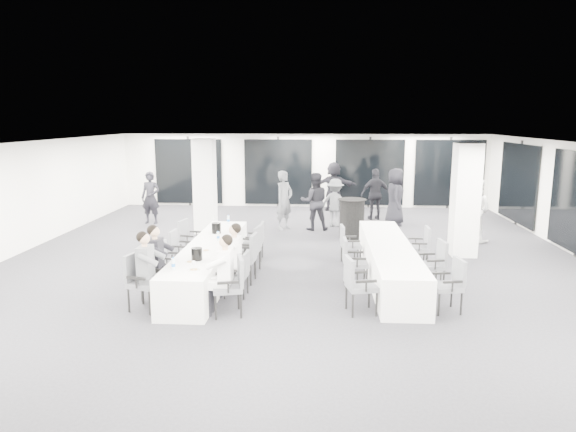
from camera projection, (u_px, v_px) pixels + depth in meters
name	position (u px, v px, depth m)	size (l,w,h in m)	color
room	(330.00, 199.00, 12.96)	(14.04, 16.04, 2.84)	#25252B
column_left	(205.00, 186.00, 15.23)	(0.60, 0.60, 2.80)	white
column_right	(465.00, 200.00, 12.65)	(0.60, 0.60, 2.80)	white
banquet_table_main	(209.00, 262.00, 10.95)	(0.90, 5.00, 0.75)	white
banquet_table_side	(389.00, 261.00, 10.99)	(0.90, 5.00, 0.75)	white
cocktail_table	(352.00, 218.00, 14.71)	(0.81, 0.81, 1.12)	black
chair_main_left_near	(141.00, 278.00, 9.16)	(0.63, 0.66, 1.02)	#595B61
chair_main_left_second	(151.00, 271.00, 9.71)	(0.52, 0.57, 0.94)	#595B61
chair_main_left_mid	(168.00, 259.00, 10.73)	(0.48, 0.52, 0.86)	#595B61
chair_main_left_fourth	(179.00, 247.00, 11.63)	(0.49, 0.54, 0.90)	#595B61
chair_main_left_far	(189.00, 237.00, 12.48)	(0.58, 0.61, 0.96)	#595B61
chair_main_right_near	(232.00, 282.00, 8.91)	(0.63, 0.66, 1.03)	#595B61
chair_main_right_second	(240.00, 271.00, 9.83)	(0.48, 0.52, 0.88)	#595B61
chair_main_right_mid	(247.00, 255.00, 10.68)	(0.57, 0.62, 1.03)	#595B61
chair_main_right_fourth	(252.00, 246.00, 11.40)	(0.59, 0.63, 1.04)	#595B61
chair_main_right_far	(257.00, 238.00, 12.41)	(0.47, 0.52, 0.92)	#595B61
chair_side_left_near	(357.00, 282.00, 8.97)	(0.60, 0.64, 1.01)	#595B61
chair_side_left_mid	(352.00, 259.00, 10.46)	(0.51, 0.57, 0.98)	#595B61
chair_side_left_far	(348.00, 242.00, 12.06)	(0.51, 0.55, 0.92)	#595B61
chair_side_right_near	(451.00, 282.00, 9.05)	(0.56, 0.60, 0.96)	#595B61
chair_side_right_mid	(435.00, 261.00, 10.33)	(0.56, 0.60, 0.98)	#595B61
chair_side_right_far	(421.00, 244.00, 11.75)	(0.49, 0.55, 0.95)	#595B61
seated_guest_a	(149.00, 266.00, 9.08)	(0.50, 0.38, 1.44)	#56595D
seated_guest_b	(159.00, 257.00, 9.64)	(0.50, 0.38, 1.44)	black
seated_guest_c	(222.00, 270.00, 8.85)	(0.50, 0.38, 1.44)	white
seated_guest_d	(231.00, 255.00, 9.79)	(0.50, 0.38, 1.44)	white
standing_guest_a	(284.00, 196.00, 15.76)	(0.75, 0.60, 2.06)	#56595D
standing_guest_b	(315.00, 198.00, 15.65)	(0.97, 0.59, 2.00)	black
standing_guest_c	(335.00, 200.00, 16.20)	(1.11, 0.57, 1.72)	#56595D
standing_guest_d	(376.00, 191.00, 17.29)	(1.15, 0.65, 1.96)	black
standing_guest_e	(395.00, 193.00, 16.35)	(1.00, 0.61, 2.08)	black
standing_guest_f	(334.00, 183.00, 18.98)	(1.89, 0.73, 2.06)	black
standing_guest_g	(150.00, 194.00, 16.62)	(0.70, 0.57, 1.93)	black
standing_guest_h	(475.00, 206.00, 14.21)	(0.97, 0.59, 2.01)	white
ice_bucket_near	(197.00, 254.00, 9.67)	(0.21, 0.21, 0.24)	black
ice_bucket_far	(216.00, 228.00, 11.94)	(0.21, 0.21, 0.24)	black
water_bottle_a	(173.00, 264.00, 9.05)	(0.07, 0.07, 0.21)	silver
water_bottle_b	(218.00, 236.00, 11.22)	(0.06, 0.06, 0.20)	silver
water_bottle_c	(228.00, 220.00, 13.02)	(0.07, 0.07, 0.21)	silver
plate_a	(190.00, 262.00, 9.53)	(0.20, 0.20, 0.03)	white
plate_b	(194.00, 270.00, 9.03)	(0.22, 0.22, 0.03)	white
plate_c	(206.00, 250.00, 10.35)	(0.18, 0.18, 0.03)	white
wine_glass	(194.00, 263.00, 8.94)	(0.08, 0.08, 0.20)	silver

